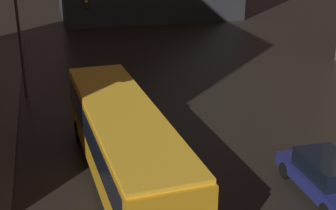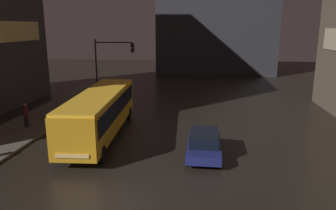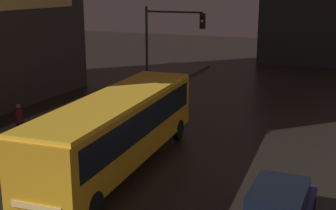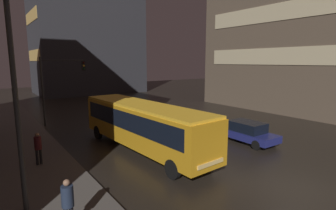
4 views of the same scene
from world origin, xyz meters
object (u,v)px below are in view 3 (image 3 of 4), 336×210
at_px(car_taxi, 278,209).
at_px(pedestrian_near, 19,119).
at_px(traffic_light_main, 167,38).
at_px(bus_near, 118,124).

relative_size(car_taxi, pedestrian_near, 2.45).
xyz_separation_m(car_taxi, traffic_light_main, (-9.38, 13.57, 3.43)).
bearing_deg(traffic_light_main, car_taxi, -55.34).
distance_m(bus_near, car_taxi, 7.56).
height_order(car_taxi, pedestrian_near, pedestrian_near).
xyz_separation_m(pedestrian_near, traffic_light_main, (3.53, 9.83, 2.99)).
height_order(bus_near, pedestrian_near, bus_near).
distance_m(bus_near, traffic_light_main, 11.36).
bearing_deg(car_taxi, traffic_light_main, -54.63).
relative_size(pedestrian_near, traffic_light_main, 0.29).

